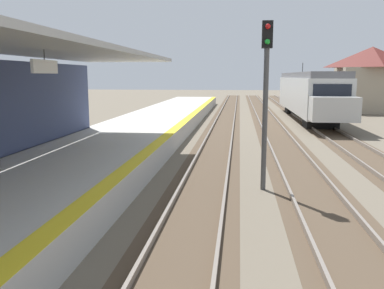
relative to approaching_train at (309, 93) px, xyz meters
The scene contains 7 objects.
station_platform 24.67m from the approaching_train, 117.08° to the right, with size 5.00×80.00×0.91m.
track_pair_nearest_platform 19.28m from the approaching_train, 110.80° to the right, with size 2.34×120.00×0.16m.
track_pair_middle 18.35m from the approaching_train, 100.76° to the right, with size 2.34×120.00×0.16m.
track_pair_far_side 18.04m from the approaching_train, 90.01° to the right, with size 2.34×120.00×0.16m.
approaching_train is the anchor object (origin of this frame).
rail_signal_post 22.71m from the approaching_train, 102.49° to the right, with size 0.32×0.34×5.20m.
distant_trackside_house 10.48m from the approaching_train, 46.86° to the left, with size 6.60×5.28×6.40m.
Camera 1 is at (3.00, 2.93, 3.57)m, focal length 38.36 mm.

